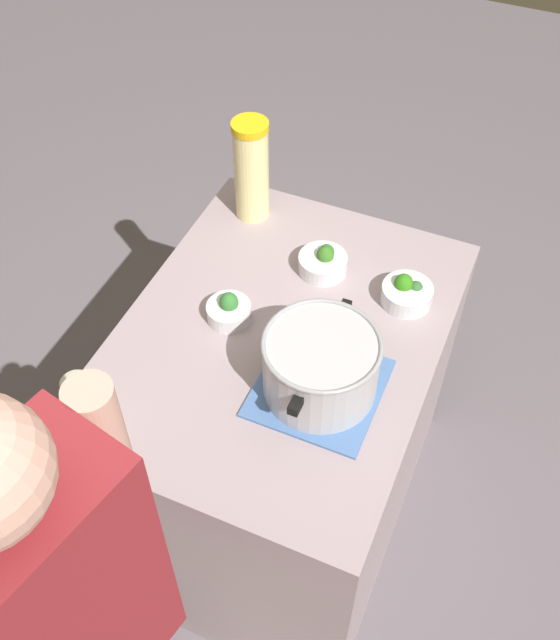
{
  "coord_description": "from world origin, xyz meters",
  "views": [
    {
      "loc": [
        1.12,
        0.48,
        2.35
      ],
      "look_at": [
        0.0,
        0.0,
        0.95
      ],
      "focal_mm": 41.27,
      "sensor_mm": 36.0,
      "label": 1
    }
  ],
  "objects_px": {
    "lemonade_pitcher": "(251,170)",
    "broccoli_bowl_center": "(229,310)",
    "mason_jar": "(81,398)",
    "broccoli_bowl_back": "(323,262)",
    "broccoli_bowl_front": "(407,293)",
    "cooking_pot": "(321,365)"
  },
  "relations": [
    {
      "from": "lemonade_pitcher",
      "to": "broccoli_bowl_front",
      "type": "bearing_deg",
      "value": 72.81
    },
    {
      "from": "lemonade_pitcher",
      "to": "broccoli_bowl_center",
      "type": "height_order",
      "value": "lemonade_pitcher"
    },
    {
      "from": "lemonade_pitcher",
      "to": "broccoli_bowl_front",
      "type": "height_order",
      "value": "lemonade_pitcher"
    },
    {
      "from": "lemonade_pitcher",
      "to": "mason_jar",
      "type": "bearing_deg",
      "value": -4.19
    },
    {
      "from": "cooking_pot",
      "to": "broccoli_bowl_back",
      "type": "height_order",
      "value": "cooking_pot"
    },
    {
      "from": "broccoli_bowl_back",
      "to": "mason_jar",
      "type": "bearing_deg",
      "value": -26.9
    },
    {
      "from": "broccoli_bowl_front",
      "to": "lemonade_pitcher",
      "type": "bearing_deg",
      "value": -107.19
    },
    {
      "from": "broccoli_bowl_front",
      "to": "broccoli_bowl_back",
      "type": "xyz_separation_m",
      "value": [
        -0.02,
        -0.24,
        0.0
      ]
    },
    {
      "from": "broccoli_bowl_back",
      "to": "broccoli_bowl_center",
      "type": "bearing_deg",
      "value": -31.6
    },
    {
      "from": "lemonade_pitcher",
      "to": "broccoli_bowl_center",
      "type": "relative_size",
      "value": 2.69
    },
    {
      "from": "broccoli_bowl_center",
      "to": "broccoli_bowl_back",
      "type": "relative_size",
      "value": 0.86
    },
    {
      "from": "mason_jar",
      "to": "broccoli_bowl_back",
      "type": "relative_size",
      "value": 0.93
    },
    {
      "from": "lemonade_pitcher",
      "to": "mason_jar",
      "type": "distance_m",
      "value": 0.82
    },
    {
      "from": "broccoli_bowl_center",
      "to": "broccoli_bowl_back",
      "type": "bearing_deg",
      "value": 148.4
    },
    {
      "from": "mason_jar",
      "to": "lemonade_pitcher",
      "type": "bearing_deg",
      "value": 175.81
    },
    {
      "from": "cooking_pot",
      "to": "broccoli_bowl_front",
      "type": "bearing_deg",
      "value": 163.68
    },
    {
      "from": "broccoli_bowl_front",
      "to": "broccoli_bowl_center",
      "type": "height_order",
      "value": "same"
    },
    {
      "from": "lemonade_pitcher",
      "to": "broccoli_bowl_back",
      "type": "relative_size",
      "value": 2.32
    },
    {
      "from": "cooking_pot",
      "to": "mason_jar",
      "type": "xyz_separation_m",
      "value": [
        0.28,
        -0.48,
        -0.03
      ]
    },
    {
      "from": "cooking_pot",
      "to": "broccoli_bowl_front",
      "type": "xyz_separation_m",
      "value": [
        -0.36,
        0.11,
        -0.06
      ]
    },
    {
      "from": "cooking_pot",
      "to": "broccoli_bowl_back",
      "type": "distance_m",
      "value": 0.41
    },
    {
      "from": "lemonade_pitcher",
      "to": "broccoli_bowl_front",
      "type": "distance_m",
      "value": 0.56
    }
  ]
}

